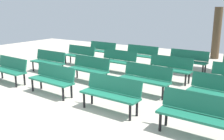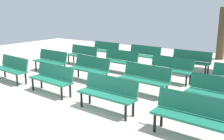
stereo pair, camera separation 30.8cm
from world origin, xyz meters
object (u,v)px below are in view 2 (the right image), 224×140
at_px(bench_r0_c2, 108,92).
at_px(bench_r1_c1, 90,67).
at_px(bench_r0_c0, 12,67).
at_px(bench_r2_c0, 82,54).
at_px(tree_1, 222,34).
at_px(bench_r0_c3, 193,114).
at_px(bench_r1_c2, 145,78).
at_px(bench_r1_c3, 219,92).
at_px(bench_r3_c0, 105,49).
at_px(bench_r3_c2, 190,60).
at_px(bench_r2_c1, 120,60).
at_px(bench_r1_c0, 51,60).
at_px(bench_r2_c2, 170,68).
at_px(bench_r3_c1, 144,54).
at_px(bench_r0_c1, 52,77).

xyz_separation_m(bench_r0_c2, bench_r1_c1, (-2.12, 1.79, 0.00)).
xyz_separation_m(bench_r0_c0, bench_r2_c0, (0.21, 3.47, 0.00)).
xyz_separation_m(bench_r1_c1, tree_1, (2.75, 6.95, 0.80)).
distance_m(bench_r0_c3, bench_r1_c2, 2.78).
height_order(bench_r0_c0, bench_r1_c3, same).
height_order(bench_r3_c0, tree_1, tree_1).
height_order(bench_r0_c2, bench_r1_c3, same).
bearing_deg(bench_r1_c3, bench_r3_c2, 122.89).
bearing_deg(bench_r2_c0, bench_r1_c1, -38.19).
bearing_deg(bench_r2_c1, bench_r0_c3, -38.55).
height_order(bench_r1_c0, bench_r2_c2, same).
distance_m(bench_r0_c3, bench_r3_c1, 6.77).
xyz_separation_m(bench_r0_c3, bench_r3_c0, (-6.33, 5.45, 0.00)).
relative_size(bench_r1_c0, bench_r3_c0, 0.99).
distance_m(bench_r0_c0, bench_r1_c2, 4.74).
distance_m(bench_r2_c1, bench_r3_c2, 2.86).
bearing_deg(bench_r2_c1, bench_r1_c2, -38.02).
bearing_deg(bench_r1_c3, bench_r2_c1, 159.63).
distance_m(bench_r0_c1, bench_r0_c2, 2.20).
relative_size(bench_r2_c0, bench_r3_c0, 1.00).
xyz_separation_m(bench_r0_c3, bench_r2_c2, (-1.97, 3.55, 0.00)).
relative_size(bench_r3_c1, bench_r3_c2, 1.01).
relative_size(bench_r2_c2, bench_r3_c2, 1.00).
xyz_separation_m(bench_r0_c1, bench_r1_c3, (4.47, 1.47, 0.00)).
height_order(bench_r2_c1, bench_r2_c2, same).
bearing_deg(tree_1, bench_r1_c3, -77.00).
relative_size(bench_r1_c2, bench_r3_c0, 1.00).
distance_m(bench_r0_c2, tree_1, 8.80).
bearing_deg(bench_r1_c3, bench_r0_c3, -88.99).
relative_size(bench_r0_c2, bench_r1_c3, 0.99).
bearing_deg(bench_r2_c1, bench_r3_c2, 36.84).
bearing_deg(bench_r0_c0, bench_r1_c1, 39.14).
relative_size(bench_r1_c1, bench_r2_c1, 1.00).
distance_m(bench_r3_c0, tree_1, 5.93).
height_order(bench_r0_c2, bench_r0_c3, same).
height_order(bench_r2_c2, bench_r3_c0, same).
distance_m(bench_r1_c3, bench_r2_c0, 6.77).
distance_m(bench_r1_c2, bench_r2_c1, 2.84).
bearing_deg(bench_r3_c1, bench_r2_c0, -140.59).
bearing_deg(bench_r0_c1, bench_r2_c2, 57.63).
distance_m(bench_r1_c0, bench_r1_c1, 2.17).
height_order(bench_r0_c0, bench_r3_c2, same).
bearing_deg(bench_r1_c2, bench_r0_c1, -141.43).
bearing_deg(bench_r3_c0, bench_r2_c0, -87.47).
bearing_deg(bench_r1_c1, bench_r2_c0, 141.45).
height_order(bench_r1_c2, bench_r3_c0, same).
relative_size(bench_r3_c0, bench_r3_c2, 1.00).
relative_size(bench_r0_c0, bench_r0_c2, 1.01).
bearing_deg(bench_r1_c3, bench_r0_c2, -140.82).
distance_m(bench_r1_c1, bench_r2_c0, 2.77).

